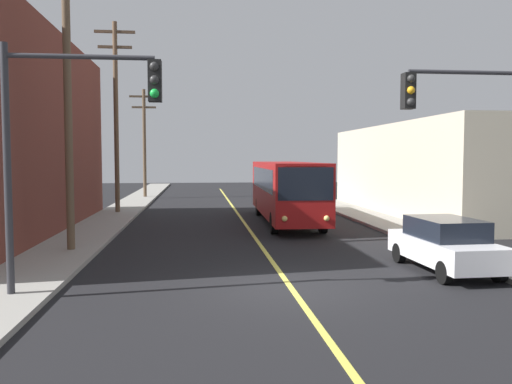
{
  "coord_description": "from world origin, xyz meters",
  "views": [
    {
      "loc": [
        -2.42,
        -13.65,
        3.43
      ],
      "look_at": [
        0.0,
        8.39,
        2.0
      ],
      "focal_mm": 37.08,
      "sensor_mm": 36.0,
      "label": 1
    }
  ],
  "objects_px": {
    "utility_pole_near": "(67,76)",
    "city_bus": "(286,188)",
    "fire_hydrant": "(434,230)",
    "parked_car_white": "(445,244)",
    "utility_pole_mid": "(116,109)",
    "utility_pole_far": "(144,138)",
    "traffic_signal_right_corner": "(474,127)",
    "traffic_signal_left_corner": "(73,122)"
  },
  "relations": [
    {
      "from": "utility_pole_near",
      "to": "traffic_signal_left_corner",
      "type": "height_order",
      "value": "utility_pole_near"
    },
    {
      "from": "utility_pole_near",
      "to": "city_bus",
      "type": "bearing_deg",
      "value": 41.61
    },
    {
      "from": "utility_pole_mid",
      "to": "traffic_signal_right_corner",
      "type": "height_order",
      "value": "utility_pole_mid"
    },
    {
      "from": "traffic_signal_left_corner",
      "to": "traffic_signal_right_corner",
      "type": "distance_m",
      "value": 10.89
    },
    {
      "from": "parked_car_white",
      "to": "utility_pole_mid",
      "type": "xyz_separation_m",
      "value": [
        -12.29,
        17.75,
        5.54
      ]
    },
    {
      "from": "city_bus",
      "to": "utility_pole_mid",
      "type": "relative_size",
      "value": 1.07
    },
    {
      "from": "utility_pole_near",
      "to": "traffic_signal_right_corner",
      "type": "height_order",
      "value": "utility_pole_near"
    },
    {
      "from": "utility_pole_mid",
      "to": "city_bus",
      "type": "bearing_deg",
      "value": -28.61
    },
    {
      "from": "parked_car_white",
      "to": "utility_pole_near",
      "type": "height_order",
      "value": "utility_pole_near"
    },
    {
      "from": "traffic_signal_right_corner",
      "to": "fire_hydrant",
      "type": "bearing_deg",
      "value": 75.34
    },
    {
      "from": "city_bus",
      "to": "utility_pole_far",
      "type": "xyz_separation_m",
      "value": [
        -9.11,
        17.93,
        3.33
      ]
    },
    {
      "from": "utility_pole_near",
      "to": "fire_hydrant",
      "type": "height_order",
      "value": "utility_pole_near"
    },
    {
      "from": "parked_car_white",
      "to": "utility_pole_far",
      "type": "height_order",
      "value": "utility_pole_far"
    },
    {
      "from": "city_bus",
      "to": "parked_car_white",
      "type": "bearing_deg",
      "value": -77.56
    },
    {
      "from": "parked_car_white",
      "to": "traffic_signal_right_corner",
      "type": "height_order",
      "value": "traffic_signal_right_corner"
    },
    {
      "from": "traffic_signal_left_corner",
      "to": "traffic_signal_right_corner",
      "type": "bearing_deg",
      "value": 6.29
    },
    {
      "from": "parked_car_white",
      "to": "utility_pole_far",
      "type": "xyz_separation_m",
      "value": [
        -11.88,
        30.5,
        4.31
      ]
    },
    {
      "from": "city_bus",
      "to": "utility_pole_near",
      "type": "distance_m",
      "value": 13.08
    },
    {
      "from": "traffic_signal_left_corner",
      "to": "fire_hydrant",
      "type": "distance_m",
      "value": 14.46
    },
    {
      "from": "city_bus",
      "to": "utility_pole_far",
      "type": "relative_size",
      "value": 1.35
    },
    {
      "from": "parked_car_white",
      "to": "traffic_signal_left_corner",
      "type": "distance_m",
      "value": 11.11
    },
    {
      "from": "parked_car_white",
      "to": "fire_hydrant",
      "type": "bearing_deg",
      "value": 68.62
    },
    {
      "from": "utility_pole_mid",
      "to": "fire_hydrant",
      "type": "distance_m",
      "value": 20.05
    },
    {
      "from": "parked_car_white",
      "to": "utility_pole_mid",
      "type": "bearing_deg",
      "value": 124.69
    },
    {
      "from": "city_bus",
      "to": "utility_pole_near",
      "type": "bearing_deg",
      "value": -138.39
    },
    {
      "from": "parked_car_white",
      "to": "traffic_signal_right_corner",
      "type": "relative_size",
      "value": 0.74
    },
    {
      "from": "parked_car_white",
      "to": "traffic_signal_right_corner",
      "type": "xyz_separation_m",
      "value": [
        0.44,
        -0.7,
        3.46
      ]
    },
    {
      "from": "utility_pole_mid",
      "to": "fire_hydrant",
      "type": "height_order",
      "value": "utility_pole_mid"
    },
    {
      "from": "utility_pole_near",
      "to": "utility_pole_far",
      "type": "height_order",
      "value": "utility_pole_near"
    },
    {
      "from": "city_bus",
      "to": "traffic_signal_right_corner",
      "type": "height_order",
      "value": "traffic_signal_right_corner"
    },
    {
      "from": "utility_pole_far",
      "to": "fire_hydrant",
      "type": "height_order",
      "value": "utility_pole_far"
    },
    {
      "from": "utility_pole_far",
      "to": "traffic_signal_right_corner",
      "type": "height_order",
      "value": "utility_pole_far"
    },
    {
      "from": "city_bus",
      "to": "traffic_signal_right_corner",
      "type": "relative_size",
      "value": 2.03
    },
    {
      "from": "utility_pole_near",
      "to": "utility_pole_far",
      "type": "bearing_deg",
      "value": 89.84
    },
    {
      "from": "city_bus",
      "to": "traffic_signal_left_corner",
      "type": "xyz_separation_m",
      "value": [
        -7.61,
        -14.45,
        2.49
      ]
    },
    {
      "from": "city_bus",
      "to": "utility_pole_mid",
      "type": "height_order",
      "value": "utility_pole_mid"
    },
    {
      "from": "traffic_signal_right_corner",
      "to": "utility_pole_far",
      "type": "bearing_deg",
      "value": 111.56
    },
    {
      "from": "traffic_signal_left_corner",
      "to": "traffic_signal_right_corner",
      "type": "xyz_separation_m",
      "value": [
        10.82,
        1.19,
        0.0
      ]
    },
    {
      "from": "traffic_signal_right_corner",
      "to": "fire_hydrant",
      "type": "relative_size",
      "value": 7.14
    },
    {
      "from": "utility_pole_near",
      "to": "utility_pole_far",
      "type": "distance_m",
      "value": 26.12
    },
    {
      "from": "city_bus",
      "to": "traffic_signal_left_corner",
      "type": "bearing_deg",
      "value": -117.77
    },
    {
      "from": "fire_hydrant",
      "to": "utility_pole_near",
      "type": "bearing_deg",
      "value": -178.35
    }
  ]
}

